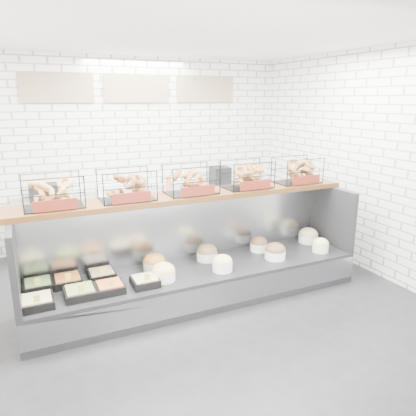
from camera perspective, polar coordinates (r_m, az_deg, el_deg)
name	(u,v)px	position (r m, az deg, el deg)	size (l,w,h in m)	color
ground	(210,308)	(4.83, 0.23, -13.94)	(5.50, 5.50, 0.00)	black
room_shell	(188,125)	(4.79, -2.87, 11.63)	(5.02, 5.51, 3.01)	white
display_case	(197,271)	(4.96, -1.56, -8.87)	(4.00, 0.90, 1.20)	black
bagel_shelf	(191,183)	(4.80, -2.39, 3.52)	(4.10, 0.50, 0.40)	#3B200C
prep_counter	(147,216)	(6.77, -8.60, -1.17)	(4.00, 0.60, 1.20)	#93969B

